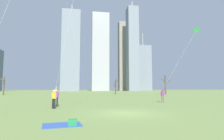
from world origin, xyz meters
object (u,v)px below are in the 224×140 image
Objects in this scene: bare_tree_right_of_center at (4,85)px; kite_flyer_foreground_right_green at (167,86)px; kite_flyer_midfield_center_orange at (57,82)px; distant_kite_high_overhead_yellow at (133,8)px; bare_tree_rightmost at (116,87)px; picnic_spot at (68,123)px; bystander_far_off_by_trees at (56,97)px; bare_tree_leftmost at (165,84)px; distant_kite_drifting_left_teal at (67,3)px.

kite_flyer_foreground_right_green is at bearing -43.69° from bare_tree_right_of_center.
distant_kite_high_overhead_yellow is (14.80, 27.91, 20.20)m from kite_flyer_midfield_center_orange.
bare_tree_right_of_center reaches higher than bare_tree_rightmost.
kite_flyer_foreground_right_green is 5.23× the size of picnic_spot.
bystander_far_off_by_trees is 0.29× the size of bare_tree_leftmost.
bystander_far_off_by_trees is at bearing -61.67° from bare_tree_right_of_center.
kite_flyer_midfield_center_orange is 7.65m from picnic_spot.
bystander_far_off_by_trees is at bearing -120.84° from distant_kite_high_overhead_yellow.
kite_flyer_foreground_right_green is 0.86× the size of kite_flyer_midfield_center_orange.
kite_flyer_foreground_right_green reaches higher than bare_tree_rightmost.
distant_kite_drifting_left_teal reaches higher than kite_flyer_midfield_center_orange.
bystander_far_off_by_trees is 40.96m from bare_tree_leftmost.
kite_flyer_midfield_center_orange is 37.50m from distant_kite_high_overhead_yellow.
kite_flyer_foreground_right_green is at bearing 13.05° from bystander_far_off_by_trees.
distant_kite_drifting_left_teal is 4.15× the size of bare_tree_leftmost.
bare_tree_rightmost is (12.57, 15.22, -16.53)m from distant_kite_drifting_left_teal.
kite_flyer_midfield_center_orange is 2.87m from bystander_far_off_by_trees.
distant_kite_high_overhead_yellow is 23.24m from bare_tree_leftmost.
kite_flyer_foreground_right_green reaches higher than bystander_far_off_by_trees.
bare_tree_leftmost reaches higher than bare_tree_rightmost.
picnic_spot is 0.36× the size of bare_tree_leftmost.
distant_kite_drifting_left_teal reaches higher than bare_tree_right_of_center.
bare_tree_rightmost is at bearing 114.44° from distant_kite_high_overhead_yellow.
kite_flyer_midfield_center_orange reaches higher than picnic_spot.
distant_kite_drifting_left_teal is (-15.84, -8.03, -3.75)m from distant_kite_high_overhead_yellow.
bare_tree_right_of_center is at bearing 118.33° from bystander_far_off_by_trees.
picnic_spot is at bearing -103.35° from bare_tree_rightmost.
distant_kite_high_overhead_yellow reaches higher than bystander_far_off_by_trees.
bare_tree_right_of_center is (-17.36, 32.20, 1.62)m from bystander_far_off_by_trees.
bare_tree_rightmost is at bearing 174.69° from bare_tree_leftmost.
kite_flyer_midfield_center_orange is 7.51× the size of bystander_far_off_by_trees.
distant_kite_high_overhead_yellow is at bearing 69.23° from picnic_spot.
distant_kite_high_overhead_yellow reaches higher than bare_tree_right_of_center.
distant_kite_high_overhead_yellow is (2.02, 22.37, 20.43)m from kite_flyer_foreground_right_green.
distant_kite_drifting_left_teal is 27.57m from bare_tree_right_of_center.
bystander_far_off_by_trees is at bearing -110.05° from bare_tree_rightmost.
bare_tree_rightmost reaches higher than picnic_spot.
bare_tree_leftmost is (26.01, 33.76, 0.69)m from kite_flyer_midfield_center_orange.
bare_tree_leftmost is at bearing -1.22° from bare_tree_right_of_center.
bare_tree_right_of_center is at bearing 136.31° from kite_flyer_foreground_right_green.
distant_kite_drifting_left_teal is 4.86× the size of bare_tree_right_of_center.
bare_tree_leftmost is at bearing 64.90° from kite_flyer_foreground_right_green.
kite_flyer_midfield_center_orange is at bearing -156.57° from kite_flyer_foreground_right_green.
bare_tree_right_of_center is (-17.73, 34.69, 0.25)m from kite_flyer_midfield_center_orange.
bystander_far_off_by_trees is at bearing -130.15° from bare_tree_leftmost.
bare_tree_leftmost is at bearing 52.39° from kite_flyer_midfield_center_orange.
bare_tree_rightmost reaches higher than bystander_far_off_by_trees.
bare_tree_right_of_center is (-16.69, 14.81, -16.20)m from distant_kite_drifting_left_teal.
kite_flyer_foreground_right_green is 2.33× the size of bare_tree_rightmost.
distant_kite_drifting_left_teal reaches higher than bare_tree_leftmost.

